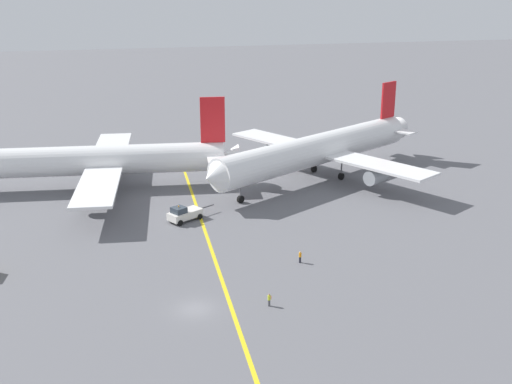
# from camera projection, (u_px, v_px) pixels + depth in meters

# --- Properties ---
(ground_plane) EXTENTS (600.00, 600.00, 0.00)m
(ground_plane) POSITION_uv_depth(u_px,v_px,m) (195.00, 309.00, 71.30)
(ground_plane) COLOR slate
(taxiway_stripe) EXTENTS (5.30, 119.92, 0.01)m
(taxiway_stripe) POSITION_uv_depth(u_px,v_px,m) (218.00, 268.00, 81.53)
(taxiway_stripe) COLOR yellow
(taxiway_stripe) RESTS_ON ground
(airliner_at_gate_left) EXTENTS (52.48, 46.84, 16.12)m
(airliner_at_gate_left) POSITION_uv_depth(u_px,v_px,m) (95.00, 161.00, 111.22)
(airliner_at_gate_left) COLOR white
(airliner_at_gate_left) RESTS_ON ground
(airliner_being_pushed) EXTENTS (48.70, 42.66, 16.05)m
(airliner_being_pushed) POSITION_uv_depth(u_px,v_px,m) (318.00, 150.00, 116.49)
(airliner_being_pushed) COLOR white
(airliner_being_pushed) RESTS_ON ground
(pushback_tug) EXTENTS (8.07, 5.54, 2.79)m
(pushback_tug) POSITION_uv_depth(u_px,v_px,m) (184.00, 214.00, 97.26)
(pushback_tug) COLOR white
(pushback_tug) RESTS_ON ground
(ground_crew_ramp_agent_by_cones) EXTENTS (0.36, 0.49, 1.66)m
(ground_crew_ramp_agent_by_cones) POSITION_uv_depth(u_px,v_px,m) (300.00, 257.00, 82.78)
(ground_crew_ramp_agent_by_cones) COLOR black
(ground_crew_ramp_agent_by_cones) RESTS_ON ground
(ground_crew_wing_walker_right) EXTENTS (0.39, 0.44, 1.56)m
(ground_crew_wing_walker_right) POSITION_uv_depth(u_px,v_px,m) (269.00, 300.00, 71.70)
(ground_crew_wing_walker_right) COLOR #4C4C51
(ground_crew_wing_walker_right) RESTS_ON ground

